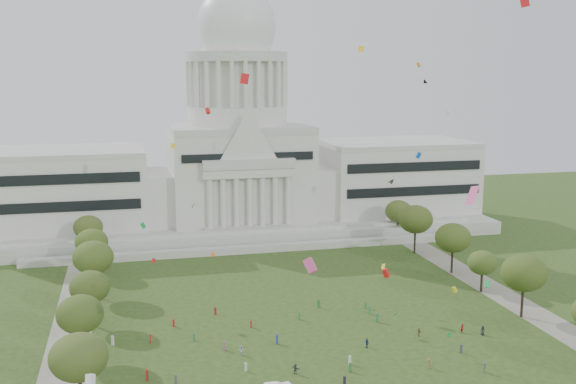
{
  "coord_description": "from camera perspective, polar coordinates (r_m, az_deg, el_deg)",
  "views": [
    {
      "loc": [
        -36.09,
        -102.63,
        51.03
      ],
      "look_at": [
        0.0,
        45.0,
        24.0
      ],
      "focal_mm": 42.0,
      "sensor_mm": 36.0,
      "label": 1
    }
  ],
  "objects": [
    {
      "name": "person_2",
      "position": [
        140.84,
        14.56,
        -11.11
      ],
      "size": [
        1.02,
        0.86,
        1.79
      ],
      "primitive_type": "imported",
      "rotation": [
        0.0,
        0.0,
        0.44
      ],
      "color": "#B21E1E",
      "rests_on": "ground"
    },
    {
      "name": "person_4",
      "position": [
        130.48,
        6.69,
        -12.57
      ],
      "size": [
        0.93,
        1.21,
        1.83
      ],
      "primitive_type": "imported",
      "rotation": [
        0.0,
        0.0,
        5.08
      ],
      "color": "navy",
      "rests_on": "ground"
    },
    {
      "name": "row_tree_r_5",
      "position": [
        194.65,
        10.75,
        -2.29
      ],
      "size": [
        9.82,
        9.82,
        13.96
      ],
      "color": "black",
      "rests_on": "ground"
    },
    {
      "name": "row_tree_l_6",
      "position": [
        196.77,
        -16.56,
        -2.89
      ],
      "size": [
        8.19,
        8.19,
        11.64
      ],
      "color": "black",
      "rests_on": "ground"
    },
    {
      "name": "path_right",
      "position": [
        165.12,
        17.89,
        -8.42
      ],
      "size": [
        8.0,
        160.0,
        0.04
      ],
      "primitive_type": "cube",
      "color": "gray",
      "rests_on": "ground"
    },
    {
      "name": "row_tree_r_6",
      "position": [
        211.97,
        9.35,
        -1.62
      ],
      "size": [
        8.42,
        8.42,
        11.97
      ],
      "color": "black",
      "rests_on": "ground"
    },
    {
      "name": "person_10",
      "position": [
        137.22,
        11.03,
        -11.56
      ],
      "size": [
        0.88,
        1.13,
        1.71
      ],
      "primitive_type": "imported",
      "rotation": [
        0.0,
        0.0,
        1.96
      ],
      "color": "olive",
      "rests_on": "ground"
    },
    {
      "name": "person_8",
      "position": [
        126.81,
        -3.98,
        -13.22
      ],
      "size": [
        1.05,
        0.92,
        1.83
      ],
      "primitive_type": "imported",
      "rotation": [
        0.0,
        0.0,
        2.63
      ],
      "color": "silver",
      "rests_on": "ground"
    },
    {
      "name": "person_3",
      "position": [
        123.89,
        11.86,
        -14.02
      ],
      "size": [
        0.66,
        1.19,
        1.78
      ],
      "primitive_type": "imported",
      "rotation": [
        0.0,
        0.0,
        4.77
      ],
      "color": "olive",
      "rests_on": "ground"
    },
    {
      "name": "path_left",
      "position": [
        142.6,
        -17.94,
        -11.39
      ],
      "size": [
        8.0,
        160.0,
        0.04
      ],
      "primitive_type": "cube",
      "color": "gray",
      "rests_on": "ground"
    },
    {
      "name": "ground",
      "position": [
        120.16,
        5.28,
        -15.09
      ],
      "size": [
        400.0,
        400.0,
        0.0
      ],
      "primitive_type": "plane",
      "color": "#30451A",
      "rests_on": "ground"
    },
    {
      "name": "row_tree_l_2",
      "position": [
        127.57,
        -17.2,
        -9.86
      ],
      "size": [
        8.42,
        8.42,
        11.97
      ],
      "color": "black",
      "rests_on": "ground"
    },
    {
      "name": "person_5",
      "position": [
        119.32,
        0.63,
        -14.74
      ],
      "size": [
        1.54,
        1.82,
        1.87
      ],
      "primitive_type": "imported",
      "rotation": [
        0.0,
        0.0,
        2.16
      ],
      "color": "#4C4C51",
      "rests_on": "ground"
    },
    {
      "name": "row_tree_r_4",
      "position": [
        177.73,
        13.79,
        -3.8
      ],
      "size": [
        9.19,
        9.19,
        13.06
      ],
      "color": "black",
      "rests_on": "ground"
    },
    {
      "name": "row_tree_r_2",
      "position": [
        150.23,
        19.35,
        -6.49
      ],
      "size": [
        9.55,
        9.55,
        13.58
      ],
      "color": "black",
      "rests_on": "ground"
    },
    {
      "name": "row_tree_l_3",
      "position": [
        143.33,
        -16.44,
        -7.73
      ],
      "size": [
        8.12,
        8.12,
        11.55
      ],
      "color": "black",
      "rests_on": "ground"
    },
    {
      "name": "row_tree_l_4",
      "position": [
        160.74,
        -16.18,
        -5.34
      ],
      "size": [
        9.29,
        9.29,
        13.21
      ],
      "color": "black",
      "rests_on": "ground"
    },
    {
      "name": "kite_swarm",
      "position": [
        118.6,
        5.48,
        -1.79
      ],
      "size": [
        86.1,
        100.92,
        62.59
      ],
      "color": "orange",
      "rests_on": "ground"
    },
    {
      "name": "row_tree_l_1",
      "position": [
        108.48,
        -17.31,
        -13.22
      ],
      "size": [
        8.86,
        8.86,
        12.59
      ],
      "color": "black",
      "rests_on": "ground"
    },
    {
      "name": "person_0",
      "position": [
        140.62,
        16.16,
        -11.19
      ],
      "size": [
        1.09,
        0.9,
        1.92
      ],
      "primitive_type": "imported",
      "rotation": [
        0.0,
        0.0,
        5.93
      ],
      "color": "#26262B",
      "rests_on": "ground"
    },
    {
      "name": "distant_crowd",
      "position": [
        131.0,
        -2.21,
        -12.44
      ],
      "size": [
        63.08,
        41.22,
        1.9
      ],
      "color": "#B21E1E",
      "rests_on": "ground"
    },
    {
      "name": "capitol",
      "position": [
        221.09,
        -4.23,
        2.59
      ],
      "size": [
        160.0,
        64.5,
        91.3
      ],
      "color": "beige",
      "rests_on": "ground"
    },
    {
      "name": "row_tree_r_3",
      "position": [
        164.96,
        16.14,
        -5.78
      ],
      "size": [
        7.01,
        7.01,
        9.98
      ],
      "color": "black",
      "rests_on": "ground"
    },
    {
      "name": "row_tree_l_5",
      "position": [
        179.03,
        -16.29,
        -4.1
      ],
      "size": [
        8.33,
        8.33,
        11.85
      ],
      "color": "black",
      "rests_on": "ground"
    },
    {
      "name": "person_9",
      "position": [
        124.49,
        16.32,
        -14.08
      ],
      "size": [
        1.21,
        1.3,
        1.83
      ],
      "primitive_type": "imported",
      "rotation": [
        0.0,
        0.0,
        0.9
      ],
      "color": "#4C4C51",
      "rests_on": "ground"
    }
  ]
}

